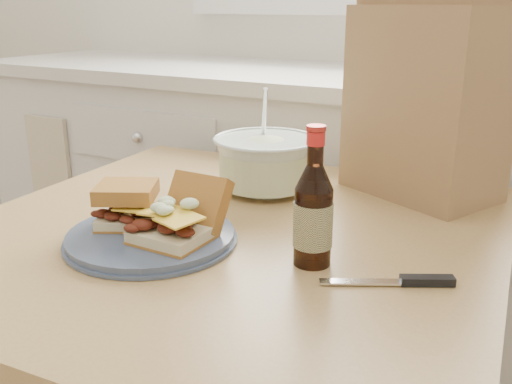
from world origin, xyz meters
The scene contains 9 objects.
cabinet_run centered at (0.00, 1.70, 0.47)m, with size 2.50×0.64×0.94m.
dining_table centered at (0.13, 0.88, 0.65)m, with size 0.97×0.97×0.76m.
plate centered at (0.05, 0.77, 0.77)m, with size 0.27×0.27×0.02m, color #414F6A.
sandwich_left centered at (0.00, 0.78, 0.81)m, with size 0.13×0.12×0.07m.
sandwich_right centered at (0.11, 0.78, 0.81)m, with size 0.11×0.15×0.09m.
coleslaw_bowl centered at (0.09, 1.10, 0.82)m, with size 0.22×0.22×0.21m.
beer_bottle centered at (0.32, 0.82, 0.84)m, with size 0.06×0.06×0.21m.
knife centered at (0.46, 0.82, 0.77)m, with size 0.17×0.10×0.01m.
paper_bag centered at (0.37, 1.24, 0.94)m, with size 0.28×0.18×0.37m, color #99794A.
Camera 1 is at (0.62, 0.10, 1.13)m, focal length 40.00 mm.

